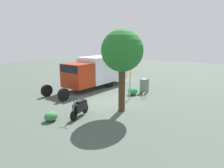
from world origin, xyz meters
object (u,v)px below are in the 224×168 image
box_truck_near (97,70)px  stop_sign (130,73)px  motorcycle (80,107)px  utility_cabinet (144,86)px  street_tree (122,52)px  bike_rack_hoop (144,98)px

box_truck_near → stop_sign: bearing=70.0°
motorcycle → utility_cabinet: (-6.88, 0.26, 0.04)m
box_truck_near → street_tree: 6.98m
box_truck_near → street_tree: street_tree is taller
box_truck_near → utility_cabinet: size_ratio=7.67×
box_truck_near → motorcycle: 7.41m
street_tree → utility_cabinet: street_tree is taller
motorcycle → bike_rack_hoop: motorcycle is taller
motorcycle → utility_cabinet: motorcycle is taller
street_tree → utility_cabinet: bearing=-167.5°
motorcycle → box_truck_near: bearing=-161.9°
stop_sign → street_tree: street_tree is taller
utility_cabinet → motorcycle: bearing=-2.2°
box_truck_near → motorcycle: size_ratio=4.86×
motorcycle → street_tree: size_ratio=0.37×
motorcycle → bike_rack_hoop: (-5.38, 1.08, -0.52)m
street_tree → utility_cabinet: (-4.72, -1.04, -2.96)m
stop_sign → utility_cabinet: stop_sign is taller
box_truck_near → bike_rack_hoop: 5.48m
motorcycle → stop_sign: stop_sign is taller
motorcycle → street_tree: 3.92m
stop_sign → utility_cabinet: bearing=-177.2°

